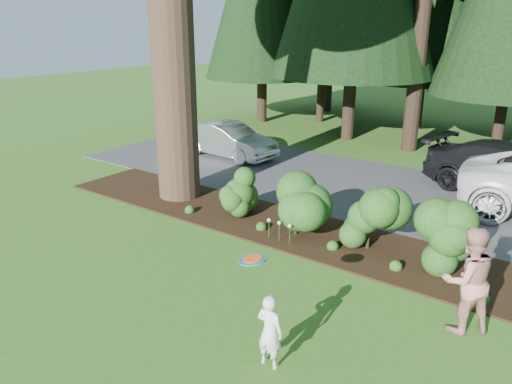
{
  "coord_description": "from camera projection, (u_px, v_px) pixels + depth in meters",
  "views": [
    {
      "loc": [
        5.77,
        -6.85,
        5.15
      ],
      "look_at": [
        -0.76,
        2.09,
        1.3
      ],
      "focal_mm": 35.0,
      "sensor_mm": 36.0,
      "label": 1
    }
  ],
  "objects": [
    {
      "name": "driveway",
      "position": [
        376.0,
        190.0,
        15.85
      ],
      "size": [
        22.0,
        6.0,
        0.03
      ],
      "primitive_type": "cube",
      "color": "#38383A",
      "rests_on": "ground"
    },
    {
      "name": "child",
      "position": [
        270.0,
        331.0,
        7.65
      ],
      "size": [
        0.45,
        0.3,
        1.23
      ],
      "primitive_type": "imported",
      "rotation": [
        0.0,
        0.0,
        3.14
      ],
      "color": "white",
      "rests_on": "ground"
    },
    {
      "name": "car_silver_wagon",
      "position": [
        229.0,
        140.0,
        19.39
      ],
      "size": [
        4.09,
        1.62,
        1.32
      ],
      "primitive_type": "imported",
      "rotation": [
        0.0,
        0.0,
        1.52
      ],
      "color": "silver",
      "rests_on": "driveway"
    },
    {
      "name": "frisbee",
      "position": [
        253.0,
        259.0,
        7.66
      ],
      "size": [
        0.45,
        0.45,
        0.1
      ],
      "color": "#16647B",
      "rests_on": "ground"
    },
    {
      "name": "lily_cluster",
      "position": [
        279.0,
        224.0,
        11.96
      ],
      "size": [
        0.69,
        0.09,
        0.57
      ],
      "color": "#1D4314",
      "rests_on": "ground"
    },
    {
      "name": "ground",
      "position": [
        226.0,
        287.0,
        10.13
      ],
      "size": [
        80.0,
        80.0,
        0.0
      ],
      "primitive_type": "plane",
      "color": "#31631C",
      "rests_on": "ground"
    },
    {
      "name": "mulch_bed",
      "position": [
        307.0,
        233.0,
        12.6
      ],
      "size": [
        16.0,
        2.5,
        0.05
      ],
      "primitive_type": "cube",
      "color": "black",
      "rests_on": "ground"
    },
    {
      "name": "shrub_row",
      "position": [
        334.0,
        212.0,
        11.83
      ],
      "size": [
        6.53,
        1.6,
        1.61
      ],
      "color": "#1D4314",
      "rests_on": "ground"
    },
    {
      "name": "adult",
      "position": [
        467.0,
        280.0,
        8.45
      ],
      "size": [
        1.18,
        1.17,
        1.92
      ],
      "primitive_type": "imported",
      "rotation": [
        0.0,
        0.0,
        3.9
      ],
      "color": "#AB2716",
      "rests_on": "ground"
    }
  ]
}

